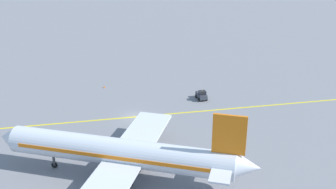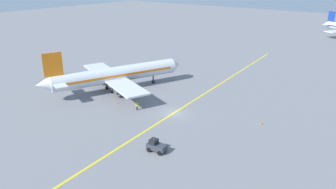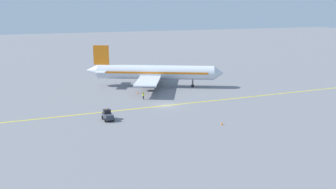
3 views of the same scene
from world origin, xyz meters
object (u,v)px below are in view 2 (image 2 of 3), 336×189
Objects in this scene: ground_crew_worker at (137,106)px; baggage_tug_dark at (156,146)px; traffic_cone_mid_apron at (261,123)px; traffic_cone_near_nose at (118,103)px; airplane_at_gate at (115,75)px.

baggage_tug_dark is at bearing -37.63° from ground_crew_worker.
traffic_cone_near_nose is at bearing -162.51° from traffic_cone_mid_apron.
airplane_at_gate is at bearing 138.19° from traffic_cone_near_nose.
traffic_cone_near_nose is 29.40m from traffic_cone_mid_apron.
baggage_tug_dark is at bearing -28.54° from traffic_cone_near_nose.
ground_crew_worker reaches higher than traffic_cone_mid_apron.
baggage_tug_dark is 16.81m from ground_crew_worker.
baggage_tug_dark is (25.44, -16.13, -2.81)m from airplane_at_gate.
baggage_tug_dark is 1.88× the size of ground_crew_worker.
ground_crew_worker is 24.14m from traffic_cone_mid_apron.
traffic_cone_near_nose is (6.54, -5.85, -3.43)m from airplane_at_gate.
airplane_at_gate is at bearing 147.62° from baggage_tug_dark.
baggage_tug_dark is 5.74× the size of traffic_cone_mid_apron.
airplane_at_gate is 9.42m from traffic_cone_near_nose.
ground_crew_worker is at bearing -158.49° from traffic_cone_mid_apron.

